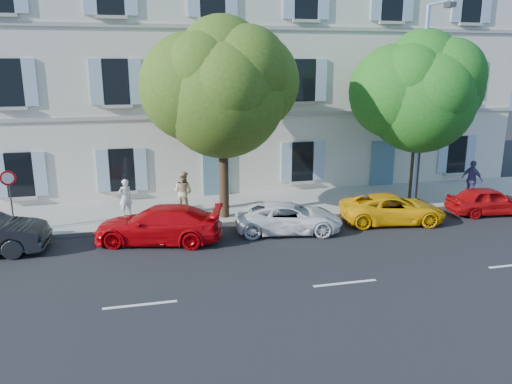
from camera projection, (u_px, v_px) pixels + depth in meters
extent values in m
plane|color=black|center=(302.00, 239.00, 18.72)|extent=(90.00, 90.00, 0.00)
cube|color=#A09E96|center=(272.00, 205.00, 22.89)|extent=(36.00, 4.50, 0.15)
cube|color=#9E998E|center=(285.00, 219.00, 20.85)|extent=(36.00, 0.16, 0.16)
cube|color=beige|center=(245.00, 71.00, 26.82)|extent=(28.00, 7.00, 12.00)
imported|color=#BA050B|center=(158.00, 224.00, 18.26)|extent=(4.97, 3.03, 1.35)
imported|color=white|center=(289.00, 217.00, 19.40)|extent=(4.45, 2.64, 1.16)
imported|color=#FFB60A|center=(393.00, 209.00, 20.53)|extent=(4.51, 2.60, 1.18)
imported|color=#AF0A0C|center=(489.00, 201.00, 21.67)|extent=(3.67, 1.76, 1.21)
cylinder|color=#3A2819|center=(224.00, 180.00, 20.57)|extent=(0.40, 0.40, 3.16)
ellipsoid|color=#44681A|center=(222.00, 94.00, 19.69)|extent=(5.06, 5.06, 5.57)
cylinder|color=#3A2819|center=(414.00, 171.00, 22.68)|extent=(0.39, 0.39, 2.97)
ellipsoid|color=#26751E|center=(420.00, 98.00, 21.86)|extent=(4.82, 4.82, 5.30)
cylinder|color=#383A3D|center=(12.00, 207.00, 18.59)|extent=(0.06, 0.06, 2.07)
cylinder|color=red|center=(8.00, 178.00, 18.28)|extent=(0.56, 0.16, 0.57)
cylinder|color=#7293BF|center=(420.00, 110.00, 21.62)|extent=(0.17, 0.17, 8.59)
cylinder|color=#7293BF|center=(439.00, 3.00, 19.84)|extent=(0.20, 1.51, 0.11)
cube|color=#383A3D|center=(450.00, 5.00, 19.17)|extent=(0.30, 0.50, 0.19)
imported|color=silver|center=(125.00, 197.00, 20.93)|extent=(0.67, 0.56, 1.57)
imported|color=tan|center=(183.00, 192.00, 21.35)|extent=(1.12, 1.08, 1.81)
imported|color=#504681|center=(472.00, 179.00, 23.62)|extent=(0.78, 1.15, 1.82)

